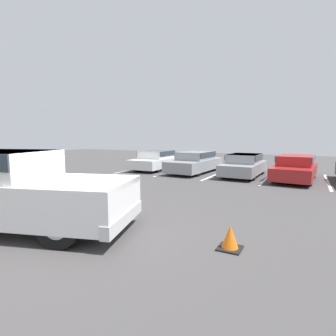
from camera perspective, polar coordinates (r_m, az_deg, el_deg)
The scene contains 12 objects.
ground_plane at distance 6.54m, azimuth -21.36°, elevation -13.15°, with size 60.00×60.00×0.00m, color #423F3F.
stall_stripe_a at distance 18.03m, azimuth -6.34°, elevation -0.13°, with size 0.12×5.29×0.01m, color white.
stall_stripe_b at distance 16.63m, azimuth 1.55°, elevation -0.68°, with size 0.12×5.29×0.01m, color white.
stall_stripe_c at distance 15.59m, azimuth 10.68°, elevation -1.30°, with size 0.12×5.29×0.01m, color white.
stall_stripe_d at distance 15.01m, azimuth 20.82°, elevation -1.95°, with size 0.12×5.29×0.01m, color white.
stall_stripe_e at distance 14.92m, azimuth 31.43°, elevation -2.56°, with size 0.12×5.29×0.01m, color white.
pickup_truck at distance 7.20m, azimuth -30.10°, elevation -4.20°, with size 5.90×3.64×1.85m.
parked_sedan_a at distance 17.48m, azimuth -2.56°, elevation 1.89°, with size 2.07×4.51×1.25m.
parked_sedan_b at distance 16.11m, azimuth 5.96°, elevation 1.44°, with size 2.03×4.83×1.27m.
parked_sedan_c at distance 15.14m, azimuth 16.21°, elevation 0.77°, with size 1.83×4.30×1.22m.
parked_sedan_d at distance 14.60m, azimuth 25.97°, elevation 0.19°, with size 2.05×4.57×1.25m.
traffic_cone at distance 5.41m, azimuth 13.35°, elevation -14.67°, with size 0.45×0.45×0.47m.
Camera 1 is at (4.74, -3.93, 2.19)m, focal length 28.00 mm.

